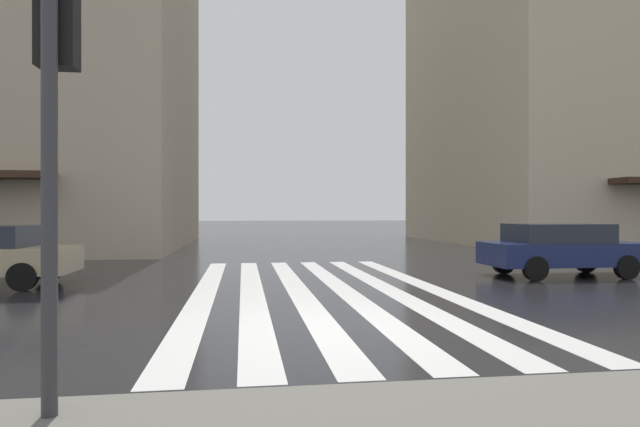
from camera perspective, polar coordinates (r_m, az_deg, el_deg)
name	(u,v)px	position (r m, az deg, el deg)	size (l,w,h in m)	color
ground_plane	(337,328)	(8.08, 1.84, -12.07)	(220.00, 220.00, 0.00)	black
zebra_crossing	(320,289)	(12.02, 0.00, -8.04)	(13.00, 5.50, 0.01)	silver
haussmann_block_corner	(640,56)	(37.87, 30.84, 14.11)	(17.75, 23.38, 22.26)	beige
traffic_signal_post	(55,84)	(4.81, -26.32, 12.19)	(0.44, 0.30, 3.55)	#333338
car_navy	(561,248)	(15.75, 24.19, -3.37)	(1.85, 4.10, 1.41)	navy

